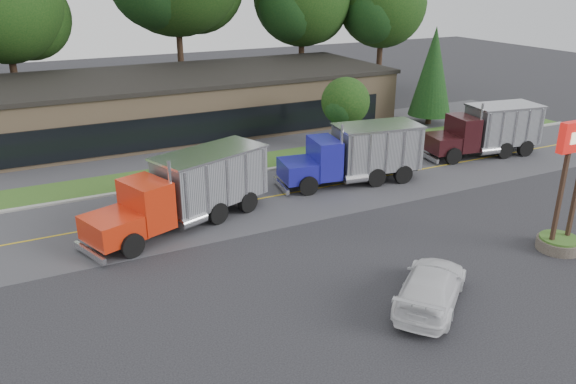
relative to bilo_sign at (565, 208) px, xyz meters
name	(u,v)px	position (x,y,z in m)	size (l,w,h in m)	color
ground	(328,276)	(-10.50, 2.50, -2.02)	(140.00, 140.00, 0.00)	#3A3A3F
road	(245,202)	(-10.50, 11.50, -2.02)	(60.00, 8.00, 0.02)	#4F4F53
center_line	(245,202)	(-10.50, 11.50, -2.02)	(60.00, 0.12, 0.01)	gold
curb	(219,178)	(-10.50, 15.70, -2.02)	(60.00, 0.30, 0.12)	#9E9E99
grass_verge	(209,169)	(-10.50, 17.50, -2.02)	(60.00, 3.40, 0.03)	#2A561D
far_parking	(186,149)	(-10.50, 22.50, -2.02)	(60.00, 7.00, 0.02)	#4F4F53
strip_mall	(187,102)	(-8.50, 28.50, -0.02)	(32.00, 12.00, 4.00)	#9A7E5E
bilo_sign	(565,208)	(0.00, 0.00, 0.00)	(2.20, 1.90, 5.95)	#6B6054
tree_far_b	(5,10)	(-20.35, 36.62, 6.89)	(9.79, 9.21, 13.96)	#382619
tree_far_d	(303,1)	(5.65, 35.62, 7.08)	(10.00, 9.41, 14.27)	#382619
tree_far_e	(383,7)	(13.64, 33.61, 6.41)	(9.27, 8.72, 13.22)	#382619
evergreen_right	(433,71)	(9.50, 20.50, 2.27)	(3.44, 3.44, 7.82)	#382619
tree_verge	(346,104)	(-0.45, 17.54, 1.19)	(3.55, 3.34, 5.07)	#382619
dump_truck_red	(190,188)	(-13.86, 10.26, -0.21)	(9.84, 5.62, 3.36)	black
dump_truck_blue	(359,152)	(-3.25, 11.49, -0.22)	(8.65, 3.68, 3.36)	black
dump_truck_maroon	(489,129)	(7.55, 12.09, -0.22)	(8.20, 3.70, 3.36)	black
rally_car	(431,287)	(-8.11, -0.97, -1.28)	(2.07, 5.10, 1.48)	white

